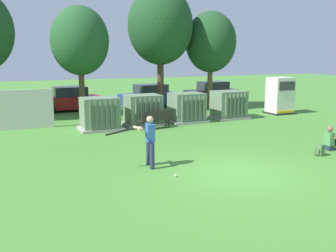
% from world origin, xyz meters
% --- Properties ---
extents(ground_plane, '(96.00, 96.00, 0.00)m').
position_xyz_m(ground_plane, '(0.00, 0.00, 0.00)').
color(ground_plane, '#478433').
extents(fence_panel, '(4.80, 0.12, 2.00)m').
position_xyz_m(fence_panel, '(-6.78, 10.50, 1.00)').
color(fence_panel, beige).
rests_on(fence_panel, ground).
extents(transformer_west, '(2.10, 1.70, 1.62)m').
position_xyz_m(transformer_west, '(-2.33, 8.84, 0.79)').
color(transformer_west, '#9E9B93').
rests_on(transformer_west, ground).
extents(transformer_mid_west, '(2.10, 1.70, 1.62)m').
position_xyz_m(transformer_mid_west, '(0.09, 9.19, 0.79)').
color(transformer_mid_west, '#9E9B93').
rests_on(transformer_mid_west, ground).
extents(transformer_mid_east, '(2.10, 1.70, 1.62)m').
position_xyz_m(transformer_mid_east, '(2.63, 9.09, 0.79)').
color(transformer_mid_east, '#9E9B93').
rests_on(transformer_mid_east, ground).
extents(transformer_east, '(2.10, 1.70, 1.62)m').
position_xyz_m(transformer_east, '(5.44, 9.20, 0.79)').
color(transformer_east, '#9E9B93').
rests_on(transformer_east, ground).
extents(generator_enclosure, '(1.60, 1.40, 2.30)m').
position_xyz_m(generator_enclosure, '(9.43, 9.49, 1.14)').
color(generator_enclosure, '#262626').
rests_on(generator_enclosure, ground).
extents(park_bench, '(1.84, 0.75, 0.92)m').
position_xyz_m(park_bench, '(0.31, 7.92, 0.54)').
color(park_bench, '#2D2823').
rests_on(park_bench, ground).
extents(batter, '(1.61, 0.72, 1.74)m').
position_xyz_m(batter, '(-2.38, 1.78, 0.98)').
color(batter, '#282D4C').
rests_on(batter, ground).
extents(sports_ball, '(0.09, 0.09, 0.09)m').
position_xyz_m(sports_ball, '(-1.98, 0.47, 0.04)').
color(sports_ball, white).
rests_on(sports_ball, ground).
extents(seated_spectator, '(0.74, 0.58, 0.96)m').
position_xyz_m(seated_spectator, '(5.07, 1.10, 0.38)').
color(seated_spectator, '#282D4C').
rests_on(seated_spectator, ground).
extents(backpack, '(0.27, 0.32, 0.44)m').
position_xyz_m(backpack, '(3.99, 0.62, 0.21)').
color(backpack, '#4C723F').
rests_on(backpack, ground).
extents(tree_center_left, '(3.43, 3.43, 6.56)m').
position_xyz_m(tree_center_left, '(-2.30, 13.51, 4.50)').
color(tree_center_left, brown).
rests_on(tree_center_left, ground).
extents(tree_center_right, '(4.21, 4.21, 8.04)m').
position_xyz_m(tree_center_right, '(2.91, 13.62, 5.52)').
color(tree_center_right, '#4C3828').
rests_on(tree_center_right, ground).
extents(tree_right, '(3.46, 3.46, 6.61)m').
position_xyz_m(tree_right, '(6.53, 13.40, 4.53)').
color(tree_right, brown).
rests_on(tree_right, ground).
extents(parked_car_left_of_center, '(4.25, 2.01, 1.62)m').
position_xyz_m(parked_car_left_of_center, '(-2.74, 16.00, 0.75)').
color(parked_car_left_of_center, maroon).
rests_on(parked_car_left_of_center, ground).
extents(parked_car_right_of_center, '(4.40, 2.35, 1.62)m').
position_xyz_m(parked_car_right_of_center, '(2.91, 15.73, 0.75)').
color(parked_car_right_of_center, navy).
rests_on(parked_car_right_of_center, ground).
extents(parked_car_rightmost, '(4.33, 2.19, 1.62)m').
position_xyz_m(parked_car_rightmost, '(8.44, 16.43, 0.75)').
color(parked_car_rightmost, black).
rests_on(parked_car_rightmost, ground).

